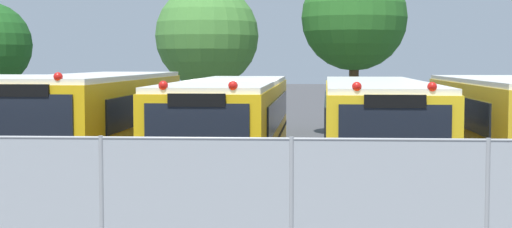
# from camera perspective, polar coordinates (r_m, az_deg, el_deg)

# --- Properties ---
(ground_plane) EXTENTS (160.00, 160.00, 0.00)m
(ground_plane) POSITION_cam_1_polar(r_m,az_deg,el_deg) (20.18, -1.50, -4.53)
(ground_plane) COLOR #424244
(school_bus_1) EXTENTS (2.73, 10.56, 2.76)m
(school_bus_1) POSITION_cam_1_polar(r_m,az_deg,el_deg) (20.43, -11.66, -0.42)
(school_bus_1) COLOR yellow
(school_bus_1) RESTS_ON ground_plane
(school_bus_2) EXTENTS (2.62, 11.70, 2.61)m
(school_bus_2) POSITION_cam_1_polar(r_m,az_deg,el_deg) (19.84, -1.84, -0.68)
(school_bus_2) COLOR yellow
(school_bus_2) RESTS_ON ground_plane
(school_bus_3) EXTENTS (2.88, 11.76, 2.59)m
(school_bus_3) POSITION_cam_1_polar(r_m,az_deg,el_deg) (20.02, 8.76, -0.70)
(school_bus_3) COLOR yellow
(school_bus_3) RESTS_ON ground_plane
(school_bus_4) EXTENTS (2.62, 9.75, 2.66)m
(school_bus_4) POSITION_cam_1_polar(r_m,az_deg,el_deg) (20.47, 18.22, -0.66)
(school_bus_4) COLOR yellow
(school_bus_4) RESTS_ON ground_plane
(tree_1) EXTENTS (4.25, 4.25, 6.13)m
(tree_1) POSITION_cam_1_polar(r_m,az_deg,el_deg) (31.97, -3.40, 5.81)
(tree_1) COLOR #4C3823
(tree_1) RESTS_ON ground_plane
(tree_2) EXTENTS (4.18, 4.18, 6.77)m
(tree_2) POSITION_cam_1_polar(r_m,az_deg,el_deg) (31.01, 7.56, 7.08)
(tree_2) COLOR #4C3823
(tree_2) RESTS_ON ground_plane
(chainlink_fence) EXTENTS (19.44, 0.07, 1.89)m
(chainlink_fence) POSITION_cam_1_polar(r_m,az_deg,el_deg) (11.25, -4.47, -6.27)
(chainlink_fence) COLOR #9EA0A3
(chainlink_fence) RESTS_ON ground_plane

